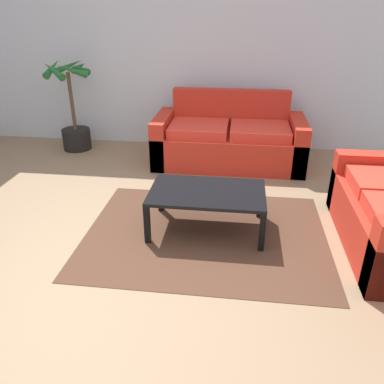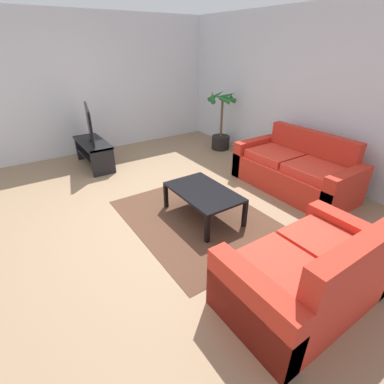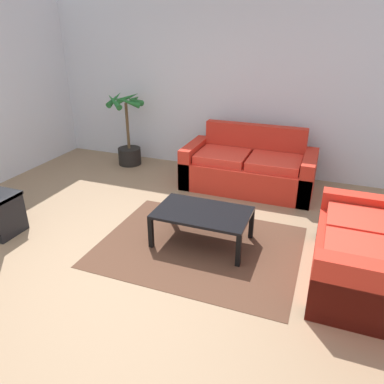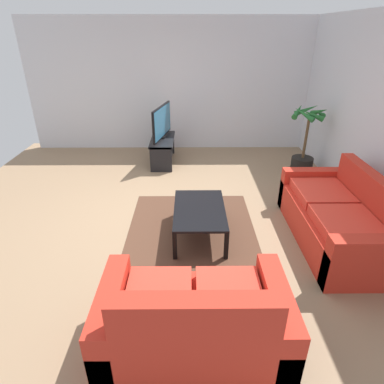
% 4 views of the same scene
% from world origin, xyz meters
% --- Properties ---
extents(ground_plane, '(6.60, 6.60, 0.00)m').
position_xyz_m(ground_plane, '(0.00, 0.00, 0.00)').
color(ground_plane, '#937556').
extents(wall_back, '(6.00, 0.06, 2.70)m').
position_xyz_m(wall_back, '(0.00, 3.00, 1.35)').
color(wall_back, silver).
rests_on(wall_back, ground).
extents(couch_main, '(1.91, 0.90, 0.90)m').
position_xyz_m(couch_main, '(0.71, 2.28, 0.30)').
color(couch_main, red).
rests_on(couch_main, ground).
extents(couch_loveseat, '(0.90, 1.51, 0.90)m').
position_xyz_m(couch_loveseat, '(2.28, 0.46, 0.30)').
color(couch_loveseat, red).
rests_on(couch_loveseat, ground).
extents(coffee_table, '(1.05, 0.65, 0.40)m').
position_xyz_m(coffee_table, '(0.58, 0.56, 0.35)').
color(coffee_table, black).
rests_on(coffee_table, ground).
extents(area_rug, '(2.20, 1.70, 0.01)m').
position_xyz_m(area_rug, '(0.58, 0.46, 0.00)').
color(area_rug, '#513323').
rests_on(area_rug, ground).
extents(potted_palm, '(0.64, 0.64, 1.26)m').
position_xyz_m(potted_palm, '(-1.50, 2.55, 0.49)').
color(potted_palm, black).
rests_on(potted_palm, ground).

